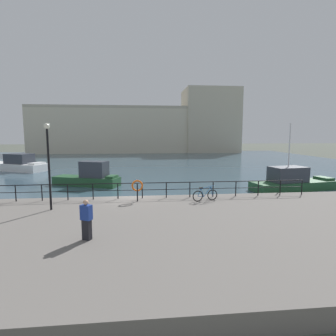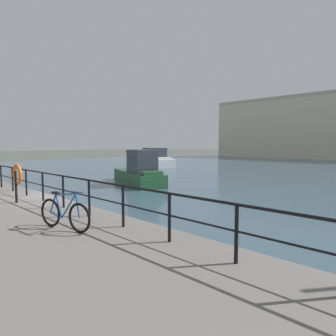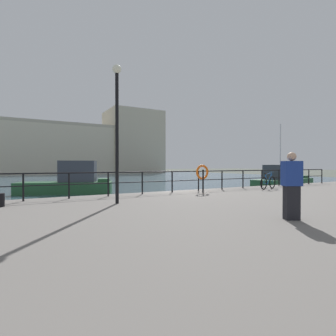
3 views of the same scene
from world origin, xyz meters
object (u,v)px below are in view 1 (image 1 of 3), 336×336
(harbor_building, at_px, (159,128))
(parked_bicycle, at_px, (205,195))
(life_ring_stand, at_px, (137,186))
(quay_lamp_post, at_px, (48,156))
(moored_small_launch, at_px, (16,165))
(standing_person, at_px, (87,219))
(moored_white_yacht, at_px, (292,181))
(moored_blue_motorboat, at_px, (89,177))

(harbor_building, relative_size, parked_bicycle, 31.71)
(life_ring_stand, distance_m, quay_lamp_post, 5.60)
(moored_small_launch, relative_size, quay_lamp_post, 2.03)
(harbor_building, height_order, parked_bicycle, harbor_building)
(moored_small_launch, height_order, parked_bicycle, moored_small_launch)
(life_ring_stand, relative_size, standing_person, 0.83)
(moored_white_yacht, relative_size, parked_bicycle, 4.79)
(moored_white_yacht, relative_size, quay_lamp_post, 1.69)
(parked_bicycle, xyz_separation_m, life_ring_stand, (-4.38, 0.39, 0.59))
(life_ring_stand, xyz_separation_m, quay_lamp_post, (-4.94, -1.53, 2.15))
(parked_bicycle, xyz_separation_m, standing_person, (-6.39, -5.94, 0.47))
(moored_blue_motorboat, bearing_deg, moored_white_yacht, 9.43)
(moored_blue_motorboat, xyz_separation_m, standing_person, (2.78, -16.01, 0.73))
(parked_bicycle, relative_size, standing_person, 1.03)
(moored_blue_motorboat, distance_m, moored_small_launch, 17.54)
(moored_blue_motorboat, bearing_deg, standing_person, -58.69)
(parked_bicycle, height_order, standing_person, standing_person)
(harbor_building, height_order, life_ring_stand, harbor_building)
(harbor_building, relative_size, moored_small_launch, 5.49)
(moored_small_launch, xyz_separation_m, parked_bicycle, (21.43, -22.61, 0.30))
(moored_white_yacht, bearing_deg, standing_person, -153.66)
(moored_blue_motorboat, relative_size, moored_small_launch, 0.68)
(moored_white_yacht, bearing_deg, moored_small_launch, 141.19)
(harbor_building, relative_size, standing_person, 32.59)
(quay_lamp_post, bearing_deg, moored_white_yacht, 20.97)
(moored_small_launch, height_order, standing_person, standing_person)
(moored_white_yacht, height_order, standing_person, moored_white_yacht)
(moored_small_launch, relative_size, life_ring_stand, 7.18)
(moored_small_launch, bearing_deg, standing_person, -37.12)
(moored_small_launch, relative_size, standing_person, 5.93)
(moored_white_yacht, xyz_separation_m, standing_person, (-15.92, -12.02, 0.81))
(moored_white_yacht, relative_size, standing_person, 4.93)
(harbor_building, xyz_separation_m, moored_blue_motorboat, (-10.33, -49.01, -5.77))
(parked_bicycle, bearing_deg, harbor_building, 75.69)
(moored_blue_motorboat, bearing_deg, quay_lamp_post, -69.29)
(moored_blue_motorboat, height_order, quay_lamp_post, quay_lamp_post)
(moored_white_yacht, distance_m, moored_blue_motorboat, 19.12)
(quay_lamp_post, bearing_deg, moored_small_launch, 117.01)
(harbor_building, distance_m, quay_lamp_post, 61.18)
(parked_bicycle, bearing_deg, moored_blue_motorboat, 119.14)
(life_ring_stand, bearing_deg, standing_person, -107.62)
(moored_white_yacht, xyz_separation_m, life_ring_stand, (-13.92, -5.69, 0.92))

